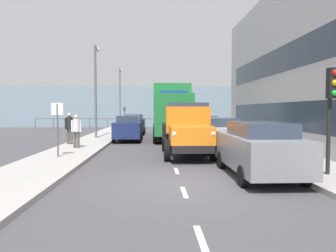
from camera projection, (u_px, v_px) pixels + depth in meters
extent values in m
plane|color=#423F44|center=(167.00, 146.00, 18.60)|extent=(80.00, 80.00, 0.00)
cube|color=#9E9993|center=(247.00, 144.00, 18.80)|extent=(2.57, 35.42, 0.15)
cube|color=#9E9993|center=(86.00, 145.00, 18.39)|extent=(2.57, 35.42, 0.15)
cube|color=silver|center=(201.00, 238.00, 5.19)|extent=(0.12, 1.10, 0.01)
cube|color=silver|center=(184.00, 192.00, 8.08)|extent=(0.12, 1.10, 0.01)
cube|color=silver|center=(176.00, 171.00, 10.91)|extent=(0.12, 1.10, 0.01)
cube|color=silver|center=(172.00, 158.00, 13.81)|extent=(0.12, 1.10, 0.01)
cube|color=silver|center=(169.00, 150.00, 16.71)|extent=(0.12, 1.10, 0.01)
cube|color=silver|center=(167.00, 144.00, 19.40)|extent=(0.12, 1.10, 0.01)
cube|color=silver|center=(165.00, 140.00, 22.02)|extent=(0.12, 1.10, 0.01)
cube|color=silver|center=(164.00, 137.00, 24.57)|extent=(0.12, 1.10, 0.01)
cube|color=silver|center=(163.00, 134.00, 27.45)|extent=(0.12, 1.10, 0.01)
cube|color=silver|center=(162.00, 132.00, 30.32)|extent=(0.12, 1.10, 0.01)
cube|color=silver|center=(162.00, 130.00, 32.63)|extent=(0.12, 1.10, 0.01)
cube|color=#2D3847|center=(283.00, 116.00, 16.79)|extent=(0.08, 19.03, 1.40)
cube|color=#2D3847|center=(284.00, 59.00, 16.64)|extent=(0.08, 19.03, 1.40)
cube|color=gray|center=(161.00, 107.00, 39.13)|extent=(80.00, 0.80, 5.00)
cylinder|color=#4C5156|center=(283.00, 123.00, 36.24)|extent=(0.08, 0.08, 1.20)
cylinder|color=#4C5156|center=(266.00, 123.00, 36.16)|extent=(0.08, 0.08, 1.20)
cylinder|color=#4C5156|center=(249.00, 123.00, 36.07)|extent=(0.08, 0.08, 1.20)
cylinder|color=#4C5156|center=(231.00, 123.00, 35.98)|extent=(0.08, 0.08, 1.20)
cylinder|color=#4C5156|center=(214.00, 123.00, 35.90)|extent=(0.08, 0.08, 1.20)
cylinder|color=#4C5156|center=(196.00, 123.00, 35.81)|extent=(0.08, 0.08, 1.20)
cylinder|color=#4C5156|center=(179.00, 123.00, 35.73)|extent=(0.08, 0.08, 1.20)
cylinder|color=#4C5156|center=(161.00, 123.00, 35.64)|extent=(0.08, 0.08, 1.20)
cylinder|color=#4C5156|center=(143.00, 123.00, 35.55)|extent=(0.08, 0.08, 1.20)
cylinder|color=#4C5156|center=(126.00, 123.00, 35.47)|extent=(0.08, 0.08, 1.20)
cylinder|color=#4C5156|center=(108.00, 123.00, 35.38)|extent=(0.08, 0.08, 1.20)
cylinder|color=#4C5156|center=(90.00, 123.00, 35.30)|extent=(0.08, 0.08, 1.20)
cylinder|color=#4C5156|center=(72.00, 123.00, 35.21)|extent=(0.08, 0.08, 1.20)
cylinder|color=#4C5156|center=(53.00, 123.00, 35.12)|extent=(0.08, 0.08, 1.20)
cylinder|color=#4C5156|center=(35.00, 123.00, 35.04)|extent=(0.08, 0.08, 1.20)
cube|color=#4C5156|center=(161.00, 119.00, 35.61)|extent=(28.00, 0.08, 0.08)
cube|color=black|center=(186.00, 142.00, 14.69)|extent=(1.64, 5.60, 0.30)
cube|color=orange|center=(191.00, 135.00, 12.82)|extent=(1.72, 1.90, 0.70)
cube|color=silver|center=(194.00, 137.00, 11.93)|extent=(1.16, 0.08, 0.56)
sphere|color=white|center=(213.00, 134.00, 11.95)|extent=(0.20, 0.20, 0.20)
sphere|color=white|center=(174.00, 134.00, 11.89)|extent=(0.20, 0.20, 0.20)
cube|color=orange|center=(187.00, 119.00, 14.30)|extent=(1.93, 1.34, 1.15)
cube|color=#2D3847|center=(187.00, 109.00, 14.27)|extent=(1.79, 1.23, 0.56)
cube|color=#2D2319|center=(184.00, 135.00, 16.02)|extent=(2.10, 2.80, 0.16)
cube|color=black|center=(203.00, 129.00, 16.04)|extent=(0.08, 2.80, 0.56)
cube|color=black|center=(164.00, 129.00, 15.96)|extent=(0.08, 2.80, 0.56)
cylinder|color=black|center=(214.00, 150.00, 13.06)|extent=(0.24, 0.90, 0.90)
cylinder|color=black|center=(167.00, 150.00, 12.98)|extent=(0.24, 0.90, 0.90)
cylinder|color=black|center=(202.00, 142.00, 16.27)|extent=(0.24, 0.90, 0.90)
cylinder|color=black|center=(165.00, 142.00, 16.19)|extent=(0.24, 0.90, 0.90)
cube|color=#1E7033|center=(174.00, 114.00, 19.73)|extent=(2.40, 2.21, 2.60)
cube|color=#2D3847|center=(174.00, 105.00, 19.70)|extent=(2.20, 2.04, 0.80)
cube|color=#1933B2|center=(174.00, 92.00, 19.66)|extent=(1.75, 0.20, 0.16)
cube|color=#1E7033|center=(170.00, 106.00, 23.69)|extent=(2.50, 5.95, 3.00)
cube|color=black|center=(171.00, 129.00, 22.84)|extent=(2.00, 8.07, 0.36)
cylinder|color=black|center=(192.00, 135.00, 19.93)|extent=(0.28, 1.04, 1.04)
cylinder|color=black|center=(155.00, 135.00, 19.83)|extent=(0.28, 1.04, 1.04)
cylinder|color=black|center=(186.00, 131.00, 23.53)|extent=(0.28, 1.04, 1.04)
cylinder|color=black|center=(155.00, 131.00, 23.43)|extent=(0.28, 1.04, 1.04)
cylinder|color=black|center=(183.00, 129.00, 25.65)|extent=(0.28, 1.04, 1.04)
cylinder|color=black|center=(155.00, 130.00, 25.55)|extent=(0.28, 1.04, 1.04)
cube|color=slate|center=(258.00, 151.00, 10.01)|extent=(1.82, 4.49, 1.00)
cube|color=#2D3847|center=(260.00, 129.00, 9.77)|extent=(1.49, 2.47, 0.42)
cylinder|color=black|center=(221.00, 160.00, 11.38)|extent=(0.18, 0.60, 0.60)
cylinder|color=black|center=(268.00, 160.00, 11.46)|extent=(0.18, 0.60, 0.60)
cylinder|color=black|center=(243.00, 176.00, 8.61)|extent=(0.18, 0.60, 0.60)
cylinder|color=black|center=(305.00, 176.00, 8.68)|extent=(0.18, 0.60, 0.60)
cube|color=#B7BABF|center=(219.00, 136.00, 15.93)|extent=(1.75, 4.25, 1.00)
cube|color=#2D3847|center=(220.00, 122.00, 15.70)|extent=(1.43, 2.34, 0.42)
cylinder|color=black|center=(199.00, 143.00, 17.24)|extent=(0.18, 0.60, 0.60)
cylinder|color=black|center=(229.00, 143.00, 17.31)|extent=(0.18, 0.60, 0.60)
cylinder|color=black|center=(207.00, 149.00, 14.61)|extent=(0.18, 0.60, 0.60)
cylinder|color=black|center=(243.00, 149.00, 14.68)|extent=(0.18, 0.60, 0.60)
cube|color=white|center=(203.00, 129.00, 21.11)|extent=(1.70, 4.52, 1.00)
cube|color=#2D3847|center=(204.00, 119.00, 20.87)|extent=(1.40, 2.49, 0.42)
cylinder|color=black|center=(189.00, 135.00, 22.50)|extent=(0.18, 0.60, 0.60)
cylinder|color=black|center=(212.00, 135.00, 22.57)|extent=(0.18, 0.60, 0.60)
cylinder|color=black|center=(194.00, 139.00, 19.70)|extent=(0.18, 0.60, 0.60)
cylinder|color=black|center=(220.00, 139.00, 19.77)|extent=(0.18, 0.60, 0.60)
cube|color=navy|center=(128.00, 129.00, 21.23)|extent=(1.73, 3.96, 1.00)
cube|color=#2D3847|center=(128.00, 119.00, 21.40)|extent=(1.42, 2.18, 0.42)
cylinder|color=black|center=(140.00, 138.00, 20.07)|extent=(0.18, 0.60, 0.60)
cylinder|color=black|center=(114.00, 138.00, 20.00)|extent=(0.18, 0.60, 0.60)
cylinder|color=black|center=(141.00, 135.00, 22.52)|extent=(0.18, 0.60, 0.60)
cylinder|color=black|center=(118.00, 135.00, 22.45)|extent=(0.18, 0.60, 0.60)
cube|color=black|center=(134.00, 125.00, 27.53)|extent=(1.76, 4.48, 1.00)
cube|color=#2D3847|center=(134.00, 117.00, 27.69)|extent=(1.44, 2.47, 0.42)
cylinder|color=black|center=(143.00, 132.00, 26.20)|extent=(0.18, 0.60, 0.60)
cylinder|color=black|center=(123.00, 132.00, 26.13)|extent=(0.18, 0.60, 0.60)
cylinder|color=black|center=(144.00, 130.00, 28.98)|extent=(0.18, 0.60, 0.60)
cylinder|color=black|center=(126.00, 130.00, 28.91)|extent=(0.18, 0.60, 0.60)
cylinder|color=#4C473D|center=(78.00, 140.00, 16.31)|extent=(0.14, 0.14, 0.83)
cylinder|color=#4C473D|center=(75.00, 140.00, 16.30)|extent=(0.14, 0.14, 0.83)
cylinder|color=silver|center=(76.00, 125.00, 16.26)|extent=(0.34, 0.34, 0.66)
cylinder|color=silver|center=(81.00, 126.00, 16.28)|extent=(0.09, 0.09, 0.61)
cylinder|color=silver|center=(72.00, 126.00, 16.26)|extent=(0.09, 0.09, 0.61)
sphere|color=tan|center=(76.00, 117.00, 16.24)|extent=(0.23, 0.23, 0.23)
cylinder|color=#4C473D|center=(71.00, 137.00, 18.04)|extent=(0.14, 0.14, 0.87)
cylinder|color=#4C473D|center=(68.00, 137.00, 18.03)|extent=(0.14, 0.14, 0.87)
cylinder|color=black|center=(69.00, 123.00, 17.99)|extent=(0.34, 0.34, 0.69)
cylinder|color=black|center=(73.00, 124.00, 18.00)|extent=(0.09, 0.09, 0.63)
cylinder|color=black|center=(66.00, 124.00, 17.98)|extent=(0.09, 0.09, 0.63)
sphere|color=tan|center=(69.00, 115.00, 17.97)|extent=(0.24, 0.24, 0.24)
cylinder|color=black|center=(329.00, 122.00, 9.55)|extent=(0.12, 0.12, 3.20)
cube|color=black|center=(332.00, 83.00, 9.35)|extent=(0.28, 0.24, 0.90)
sphere|color=red|center=(335.00, 72.00, 9.21)|extent=(0.18, 0.18, 0.18)
sphere|color=orange|center=(335.00, 83.00, 9.23)|extent=(0.18, 0.18, 0.18)
sphere|color=green|center=(335.00, 93.00, 9.24)|extent=(0.18, 0.18, 0.18)
cylinder|color=#59595B|center=(96.00, 92.00, 21.98)|extent=(0.16, 0.16, 6.44)
cylinder|color=#59595B|center=(96.00, 48.00, 22.27)|extent=(0.10, 0.90, 0.10)
sphere|color=silver|center=(97.00, 50.00, 22.72)|extent=(0.32, 0.32, 0.32)
cylinder|color=#59595B|center=(120.00, 98.00, 34.89)|extent=(0.16, 0.16, 6.57)
cylinder|color=#59595B|center=(120.00, 69.00, 35.18)|extent=(0.10, 0.90, 0.10)
sphere|color=silver|center=(121.00, 70.00, 35.63)|extent=(0.32, 0.32, 0.32)
cylinder|color=#4C4C4C|center=(58.00, 131.00, 13.11)|extent=(0.07, 0.07, 2.20)
cube|color=silver|center=(57.00, 109.00, 13.07)|extent=(0.50, 0.04, 0.50)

